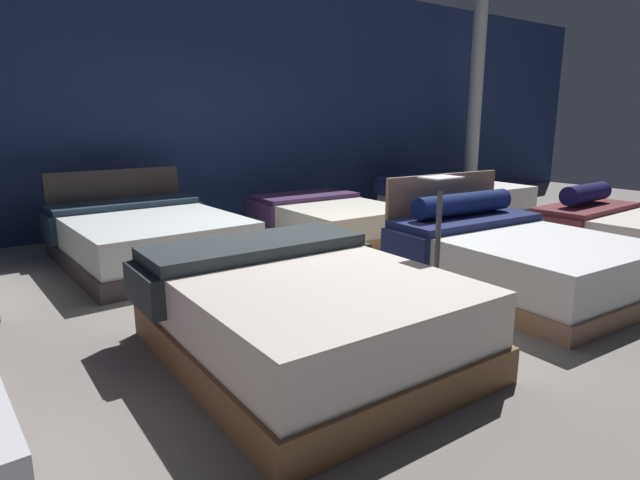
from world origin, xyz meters
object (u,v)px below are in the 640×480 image
Objects in this scene: price_sign at (436,266)px; bed_5 at (148,237)px; bed_3 at (639,233)px; bed_6 at (329,218)px; bed_2 at (513,258)px; bed_7 at (452,199)px; support_pillar at (475,104)px; bed_1 at (303,312)px.

bed_5 is at bearing 112.59° from price_sign.
bed_3 reaches higher than bed_6.
bed_7 is (2.37, 2.74, -0.01)m from bed_2.
bed_7 is 2.39m from support_pillar.
bed_6 is at bearing 93.01° from bed_2.
bed_6 is at bearing 51.34° from bed_1.
support_pillar is at bearing 31.30° from bed_1.
bed_2 is 3.62m from bed_7.
bed_3 is at bearing -49.31° from bed_6.
bed_5 is at bearing 145.95° from bed_3.
bed_2 is at bearing -51.86° from bed_5.
price_sign is at bearing -69.67° from bed_5.
price_sign is (1.13, -0.09, 0.13)m from bed_1.
bed_6 is at bearing 68.37° from price_sign.
bed_3 is at bearing 0.53° from bed_1.
bed_6 is at bearing -177.55° from bed_7.
bed_7 reaches higher than bed_6.
bed_6 is 2.38m from bed_7.
bed_3 is 0.99× the size of bed_5.
bed_2 reaches higher than bed_3.
support_pillar is at bearing 14.17° from bed_6.
bed_2 is 0.95× the size of bed_3.
price_sign is at bearing 178.57° from bed_3.
bed_2 is 1.01× the size of bed_6.
bed_3 is 2.78m from bed_7.
bed_7 is 0.56× the size of support_pillar.
bed_2 is 2.75m from bed_6.
bed_3 is 1.98× the size of price_sign.
bed_3 is 3.48m from price_sign.
bed_1 is at bearing -128.28° from bed_6.
bed_5 is 2.36m from bed_6.
bed_3 is 1.06× the size of bed_6.
bed_6 is at bearing -166.69° from support_pillar.
bed_7 is at bearing 31.37° from bed_1.
bed_1 is at bearing 177.11° from bed_3.
bed_1 is 2.29m from bed_2.
bed_2 is at bearing 1.60° from bed_1.
bed_3 reaches higher than bed_1.
bed_7 is at bearing 0.62° from bed_6.
support_pillar reaches higher than price_sign.
support_pillar is (6.27, 3.74, 1.46)m from bed_1.
price_sign is at bearing -3.96° from bed_1.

